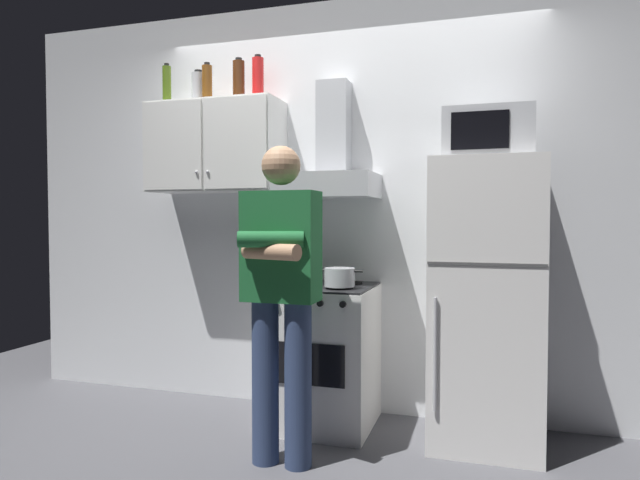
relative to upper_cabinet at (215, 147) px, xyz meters
The scene contains 14 objects.
ground_plane 1.98m from the upper_cabinet, 23.77° to the right, with size 7.00×7.00×0.00m, color #4C4C51.
back_wall_tiled 0.97m from the upper_cabinet, 14.86° to the left, with size 4.80×0.10×2.70m, color white.
upper_cabinet is the anchor object (origin of this frame).
stove_oven 1.55m from the upper_cabinet, ahead, with size 0.60×0.62×0.87m.
range_hood 0.81m from the upper_cabinet, ahead, with size 0.60×0.44×0.75m.
refrigerator 2.00m from the upper_cabinet, ahead, with size 0.60×0.62×1.60m.
microwave 1.75m from the upper_cabinet, ahead, with size 0.48×0.37×0.28m.
person_standing 1.35m from the upper_cabinet, 44.26° to the right, with size 0.38×0.33×1.64m.
cooking_pot 1.26m from the upper_cabinet, 14.73° to the right, with size 0.28×0.18×0.11m.
bottle_beer_brown 0.43m from the upper_cabinet, 169.18° to the right, with size 0.07×0.07×0.26m.
bottle_soda_red 0.53m from the upper_cabinet, ahead, with size 0.08×0.08×0.30m.
bottle_rum_dark 0.47m from the upper_cabinet, ahead, with size 0.08×0.08×0.28m.
bottle_canister_steel 0.44m from the upper_cabinet, 163.55° to the left, with size 0.09×0.09×0.23m.
bottle_olive_oil 0.56m from the upper_cabinet, behind, with size 0.06×0.06×0.28m.
Camera 1 is at (0.92, -2.99, 1.27)m, focal length 31.17 mm.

